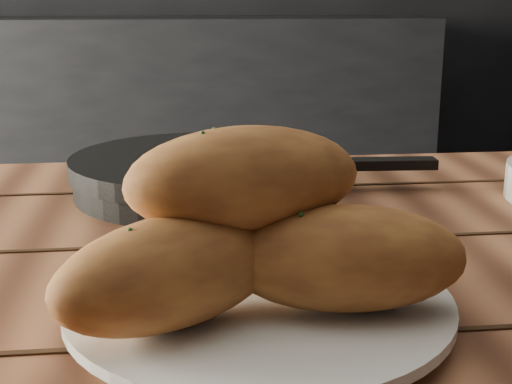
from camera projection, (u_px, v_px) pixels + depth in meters
name	position (u px, v px, depth m)	size (l,w,h in m)	color
counter	(81.00, 131.00, 2.91)	(2.80, 0.60, 0.90)	black
plate	(259.00, 306.00, 0.52)	(0.28, 0.28, 0.02)	white
bread_rolls	(251.00, 232.00, 0.50)	(0.30, 0.26, 0.12)	#C57C36
skillet	(200.00, 173.00, 0.85)	(0.44, 0.30, 0.05)	black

